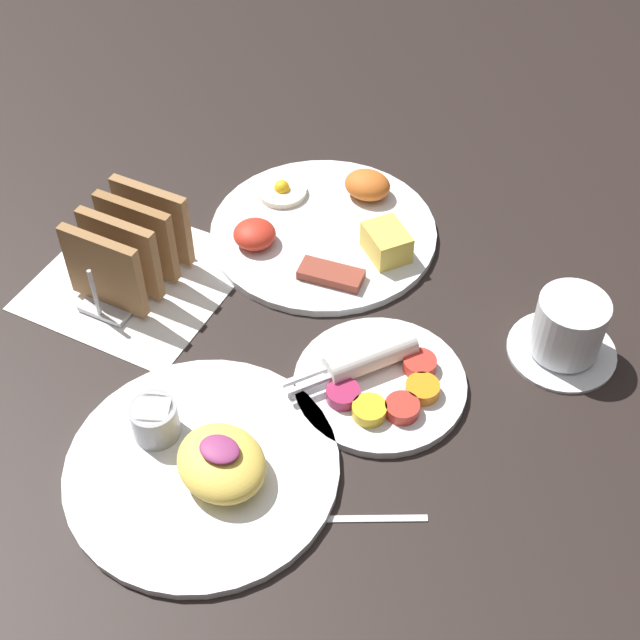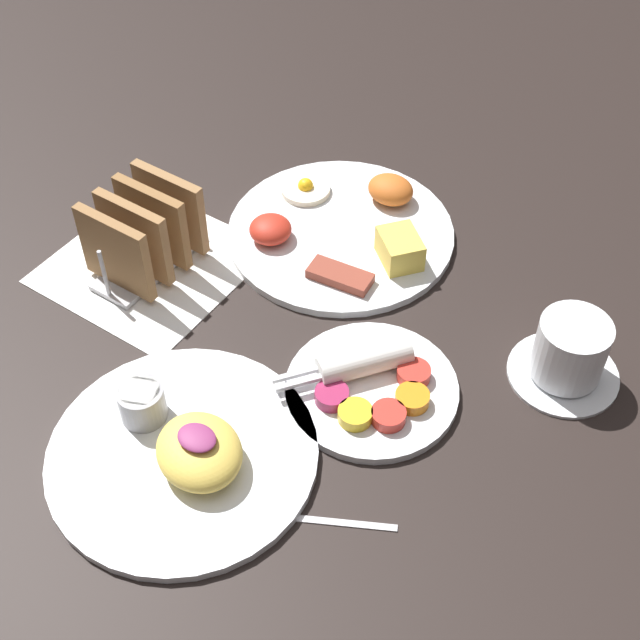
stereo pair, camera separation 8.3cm
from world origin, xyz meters
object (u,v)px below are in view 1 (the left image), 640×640
(plate_condiments, at_px, (380,380))
(plate_foreground, at_px, (203,462))
(coffee_cup, at_px, (568,330))
(plate_breakfast, at_px, (326,228))
(toast_rack, at_px, (130,248))

(plate_condiments, height_order, plate_foreground, plate_foreground)
(plate_condiments, xyz_separation_m, plate_foreground, (-0.11, -0.17, 0.00))
(plate_condiments, relative_size, coffee_cup, 1.54)
(plate_breakfast, distance_m, coffee_cup, 0.32)
(plate_foreground, relative_size, toast_rack, 1.83)
(plate_breakfast, relative_size, toast_rack, 1.91)
(plate_foreground, bearing_deg, plate_breakfast, 97.51)
(toast_rack, bearing_deg, coffee_cup, 13.74)
(plate_breakfast, relative_size, plate_foreground, 1.04)
(plate_foreground, bearing_deg, coffee_cup, 48.84)
(plate_breakfast, relative_size, plate_condiments, 1.53)
(toast_rack, distance_m, coffee_cup, 0.50)
(plate_breakfast, xyz_separation_m, toast_rack, (-0.17, -0.18, 0.04))
(toast_rack, bearing_deg, plate_breakfast, 46.64)
(coffee_cup, bearing_deg, plate_foreground, -131.16)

